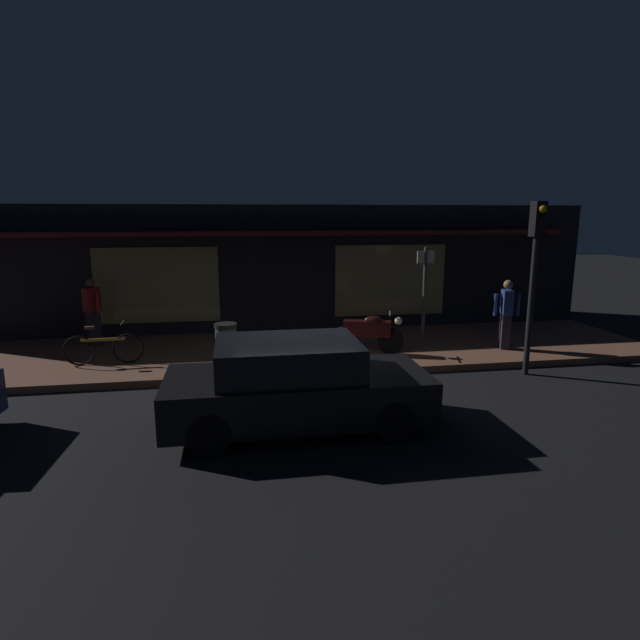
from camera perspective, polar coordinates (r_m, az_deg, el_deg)
The scene contains 11 objects.
ground_plane at distance 9.74m, azimuth -1.92°, elevation -8.45°, with size 60.00×60.00×0.00m, color black.
sidewalk_slab at distance 12.56m, azimuth -3.76°, elevation -3.48°, with size 18.00×4.00×0.15m, color brown.
storefront_building at distance 15.58m, azimuth -5.13°, elevation 5.91°, with size 18.00×3.30×3.60m.
motorcycle at distance 12.07m, azimuth 5.39°, elevation -1.33°, with size 1.66×0.73×0.97m.
bicycle_parked at distance 12.06m, azimuth -22.84°, elevation -2.90°, with size 1.66×0.42×0.91m.
person_photographer at distance 13.88m, azimuth -23.86°, elevation 1.03°, with size 0.50×0.49×1.67m.
person_bystander at distance 13.10m, azimuth 19.91°, elevation 0.75°, with size 0.61×0.43×1.67m.
sign_post at distance 13.19m, azimuth 11.49°, elevation 3.41°, with size 0.44×0.09×2.40m.
trash_bin at distance 11.15m, azimuth -10.34°, elevation -2.69°, with size 0.48×0.48×0.93m.
traffic_light_pole at distance 11.42m, azimuth 22.69°, elevation 6.39°, with size 0.24×0.33×3.60m.
parked_car_far at distance 8.18m, azimuth -2.83°, elevation -7.20°, with size 4.11×1.79×1.42m.
Camera 1 is at (-1.20, -9.07, 3.34)m, focal length 28.91 mm.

